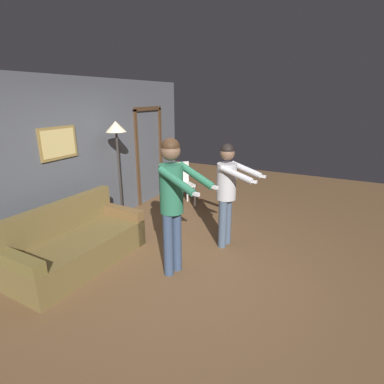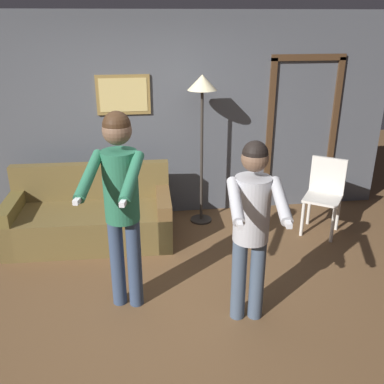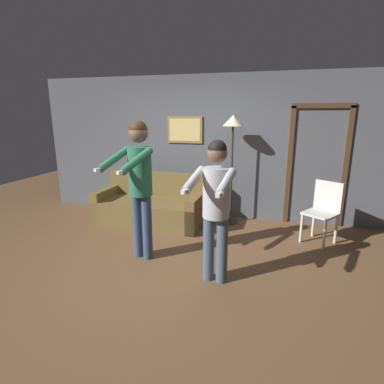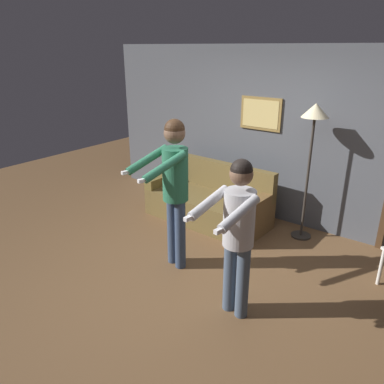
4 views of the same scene
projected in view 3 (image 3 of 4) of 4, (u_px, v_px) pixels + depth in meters
ground_plane at (165, 262)px, 3.97m from camera, size 12.00×12.00×0.00m
back_wall_assembly at (203, 148)px, 5.59m from camera, size 6.40×0.10×2.60m
couch at (151, 207)px, 5.38m from camera, size 1.93×0.91×0.87m
torchiere_lamp at (233, 133)px, 5.03m from camera, size 0.35×0.35×1.89m
person_standing_left at (139, 176)px, 3.82m from camera, size 0.55×0.77×1.83m
person_standing_right at (216, 200)px, 3.27m from camera, size 0.48×0.72×1.64m
dining_chair_distant at (324, 208)px, 4.49m from camera, size 0.58×0.58×0.93m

